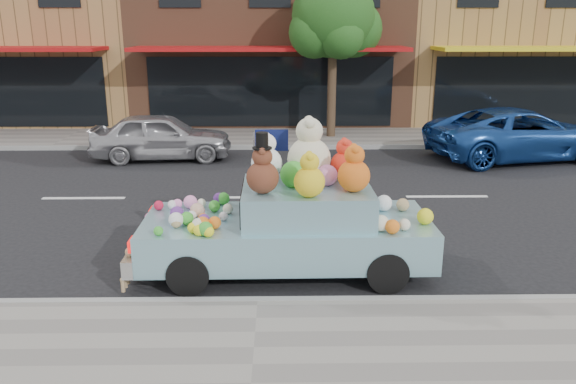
{
  "coord_description": "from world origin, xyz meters",
  "views": [
    {
      "loc": [
        0.3,
        -11.8,
        3.65
      ],
      "look_at": [
        0.43,
        -3.77,
        1.25
      ],
      "focal_mm": 35.0,
      "sensor_mm": 36.0,
      "label": 1
    }
  ],
  "objects_px": {
    "art_car": "(290,220)",
    "car_silver": "(162,136)",
    "car_blue": "(520,134)",
    "street_tree": "(334,23)"
  },
  "relations": [
    {
      "from": "art_car",
      "to": "car_blue",
      "type": "bearing_deg",
      "value": 47.81
    },
    {
      "from": "street_tree",
      "to": "car_blue",
      "type": "bearing_deg",
      "value": -30.22
    },
    {
      "from": "art_car",
      "to": "car_silver",
      "type": "bearing_deg",
      "value": 114.11
    },
    {
      "from": "car_silver",
      "to": "car_blue",
      "type": "bearing_deg",
      "value": -94.67
    },
    {
      "from": "car_blue",
      "to": "art_car",
      "type": "height_order",
      "value": "art_car"
    },
    {
      "from": "car_silver",
      "to": "car_blue",
      "type": "height_order",
      "value": "car_blue"
    },
    {
      "from": "car_blue",
      "to": "art_car",
      "type": "xyz_separation_m",
      "value": [
        -6.58,
        -7.42,
        0.1
      ]
    },
    {
      "from": "street_tree",
      "to": "car_blue",
      "type": "height_order",
      "value": "street_tree"
    },
    {
      "from": "car_silver",
      "to": "art_car",
      "type": "xyz_separation_m",
      "value": [
        3.46,
        -7.51,
        0.16
      ]
    },
    {
      "from": "street_tree",
      "to": "art_car",
      "type": "bearing_deg",
      "value": -98.63
    }
  ]
}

